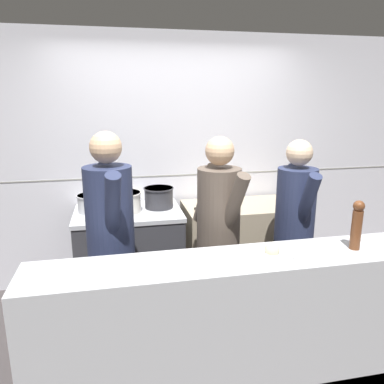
{
  "coord_description": "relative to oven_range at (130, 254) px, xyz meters",
  "views": [
    {
      "loc": [
        -0.64,
        -2.45,
        1.96
      ],
      "look_at": [
        0.02,
        0.67,
        1.15
      ],
      "focal_mm": 35.0,
      "sensor_mm": 36.0,
      "label": 1
    }
  ],
  "objects": [
    {
      "name": "oven_range",
      "position": [
        0.0,
        0.0,
        0.0
      ],
      "size": [
        1.02,
        0.71,
        0.9
      ],
      "color": "#38383D",
      "rests_on": "ground_plane"
    },
    {
      "name": "chef_sous",
      "position": [
        0.68,
        -0.79,
        0.48
      ],
      "size": [
        0.42,
        0.73,
        1.68
      ],
      "rotation": [
        0.0,
        0.0,
        0.29
      ],
      "color": "black",
      "rests_on": "ground_plane"
    },
    {
      "name": "pepper_mill",
      "position": [
        1.47,
        -1.4,
        0.69
      ],
      "size": [
        0.08,
        0.08,
        0.34
      ],
      "color": "brown",
      "rests_on": "pass_counter"
    },
    {
      "name": "prep_counter",
      "position": [
        1.13,
        -0.0,
        -0.01
      ],
      "size": [
        1.12,
        0.65,
        0.89
      ],
      "color": "gray",
      "rests_on": "ground_plane"
    },
    {
      "name": "ground_plane",
      "position": [
        0.53,
        -1.04,
        -0.45
      ],
      "size": [
        14.0,
        14.0,
        0.0
      ],
      "primitive_type": "plane",
      "color": "#383333"
    },
    {
      "name": "braising_pot",
      "position": [
        0.31,
        0.05,
        0.55
      ],
      "size": [
        0.29,
        0.29,
        0.2
      ],
      "color": "#2D2D33",
      "rests_on": "oven_range"
    },
    {
      "name": "stock_pot",
      "position": [
        -0.33,
        0.05,
        0.54
      ],
      "size": [
        0.28,
        0.28,
        0.16
      ],
      "color": "#B7BABF",
      "rests_on": "oven_range"
    },
    {
      "name": "chef_line",
      "position": [
        1.37,
        -0.72,
        0.46
      ],
      "size": [
        0.35,
        0.71,
        1.63
      ],
      "rotation": [
        0.0,
        0.0,
        -0.05
      ],
      "color": "black",
      "rests_on": "ground_plane"
    },
    {
      "name": "pass_counter",
      "position": [
        0.59,
        -1.39,
        0.02
      ],
      "size": [
        2.61,
        0.45,
        0.96
      ],
      "color": "#B7BABF",
      "rests_on": "ground_plane"
    },
    {
      "name": "wall_back_tiled",
      "position": [
        0.53,
        0.4,
        0.85
      ],
      "size": [
        8.0,
        0.06,
        2.6
      ],
      "color": "silver",
      "rests_on": "ground_plane"
    },
    {
      "name": "chef_head_cook",
      "position": [
        -0.16,
        -0.8,
        0.51
      ],
      "size": [
        0.39,
        0.76,
        1.73
      ],
      "rotation": [
        0.0,
        0.0,
        0.13
      ],
      "color": "black",
      "rests_on": "ground_plane"
    },
    {
      "name": "plated_dish_main",
      "position": [
        -0.07,
        -1.35,
        0.52
      ],
      "size": [
        0.26,
        0.26,
        0.02
      ],
      "color": "white",
      "rests_on": "pass_counter"
    },
    {
      "name": "mixing_bowl_steel",
      "position": [
        0.89,
        -0.05,
        0.49
      ],
      "size": [
        0.29,
        0.29,
        0.11
      ],
      "color": "#B7BABF",
      "rests_on": "prep_counter"
    },
    {
      "name": "plated_dish_appetiser",
      "position": [
        0.87,
        -1.38,
        0.53
      ],
      "size": [
        0.28,
        0.28,
        0.1
      ],
      "color": "white",
      "rests_on": "pass_counter"
    },
    {
      "name": "chefs_knife",
      "position": [
        0.79,
        -0.1,
        0.44
      ],
      "size": [
        0.37,
        0.14,
        0.02
      ],
      "color": "#B7BABF",
      "rests_on": "prep_counter"
    },
    {
      "name": "sauce_pot",
      "position": [
        -0.03,
        -0.03,
        0.55
      ],
      "size": [
        0.32,
        0.32,
        0.19
      ],
      "color": "beige",
      "rests_on": "oven_range"
    }
  ]
}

